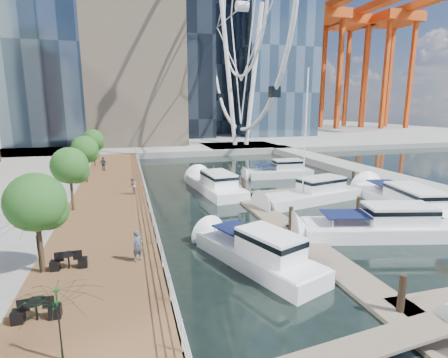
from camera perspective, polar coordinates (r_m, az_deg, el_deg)
name	(u,v)px	position (r m, az deg, el deg)	size (l,w,h in m)	color
ground	(309,301)	(16.77, 13.78, -18.71)	(520.00, 520.00, 0.00)	black
boardwalk	(109,210)	(28.62, -18.24, -4.86)	(6.00, 60.00, 1.00)	brown
seawall	(149,207)	(28.61, -12.22, -4.53)	(0.25, 60.00, 1.00)	#595954
land_far	(150,131)	(114.97, -12.01, 7.63)	(200.00, 114.00, 1.00)	gray
breakwater	(380,178)	(43.22, 24.11, 0.22)	(4.00, 60.00, 1.00)	gray
pier	(241,147)	(68.38, 2.73, 5.17)	(14.00, 12.00, 1.00)	gray
railing	(147,195)	(28.34, -12.51, -2.55)	(0.10, 60.00, 1.05)	white
floating_docks	(338,211)	(28.33, 18.09, -5.03)	(16.00, 34.00, 2.60)	#6D6051
ferris_wheel	(242,7)	(70.13, 2.96, 26.27)	(5.80, 45.60, 47.80)	white
port_cranes	(350,71)	(132.14, 19.88, 16.19)	(40.00, 52.00, 38.00)	#D84C14
street_trees	(69,166)	(27.07, -23.92, 2.02)	(2.60, 42.60, 4.60)	#3F2B1C
cafe_tables	(35,345)	(12.96, -28.43, -22.73)	(2.50, 13.70, 0.74)	black
yacht_foreground	(378,236)	(25.45, 23.85, -8.56)	(2.97, 11.07, 2.15)	white
pedestrian_near	(138,246)	(17.75, -13.93, -10.54)	(0.57, 0.37, 1.55)	#434C59
pedestrian_mid	(132,186)	(30.77, -14.73, -1.11)	(0.72, 0.56, 1.48)	gray
pedestrian_far	(103,164)	(43.20, -19.08, 2.38)	(0.96, 0.40, 1.63)	#363A43
moored_yachts	(314,206)	(30.95, 14.41, -4.35)	(21.25, 32.61, 11.50)	silver
cafe_seating	(21,313)	(12.90, -30.23, -18.34)	(5.05, 15.22, 2.74)	#103B11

